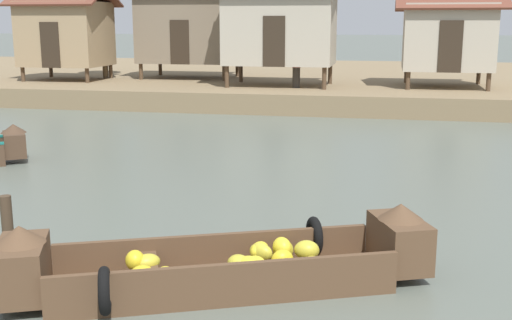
# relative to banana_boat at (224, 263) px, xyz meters

# --- Properties ---
(ground_plane) EXTENTS (300.00, 300.00, 0.00)m
(ground_plane) POSITION_rel_banana_boat_xyz_m (-0.39, 4.48, -0.32)
(ground_plane) COLOR #596056
(riverbank_strip) EXTENTS (160.00, 20.00, 0.71)m
(riverbank_strip) POSITION_rel_banana_boat_xyz_m (-0.39, 24.24, 0.04)
(riverbank_strip) COLOR #7F6B4C
(riverbank_strip) RESTS_ON ground
(banana_boat) EXTENTS (4.98, 2.81, 0.92)m
(banana_boat) POSITION_rel_banana_boat_xyz_m (0.00, 0.00, 0.00)
(banana_boat) COLOR brown
(banana_boat) RESTS_ON ground
(stilt_house_left) EXTENTS (3.94, 3.14, 3.91)m
(stilt_house_left) POSITION_rel_banana_boat_xyz_m (-11.42, 18.11, 2.37)
(stilt_house_left) COLOR #4C3826
(stilt_house_left) RESTS_ON riverbank_strip
(stilt_house_mid_left) EXTENTS (4.73, 3.27, 4.29)m
(stilt_house_mid_left) POSITION_rel_banana_boat_xyz_m (-6.64, 20.03, 2.61)
(stilt_house_mid_left) COLOR #4C3826
(stilt_house_mid_left) RESTS_ON riverbank_strip
(stilt_house_mid_right) EXTENTS (4.72, 3.22, 4.12)m
(stilt_house_mid_right) POSITION_rel_banana_boat_xyz_m (-2.25, 17.43, 2.62)
(stilt_house_mid_right) COLOR #4C3826
(stilt_house_mid_right) RESTS_ON riverbank_strip
(stilt_house_right) EXTENTS (3.86, 3.56, 3.90)m
(stilt_house_right) POSITION_rel_banana_boat_xyz_m (3.90, 18.22, 2.32)
(stilt_house_right) COLOR #4C3826
(stilt_house_right) RESTS_ON riverbank_strip
(vendor_person) EXTENTS (0.44, 0.44, 1.66)m
(vendor_person) POSITION_rel_banana_boat_xyz_m (-1.52, 16.74, 1.32)
(vendor_person) COLOR #332D28
(vendor_person) RESTS_ON riverbank_strip
(mooring_post) EXTENTS (0.14, 0.14, 1.02)m
(mooring_post) POSITION_rel_banana_boat_xyz_m (-2.75, -0.09, 0.19)
(mooring_post) COLOR #423323
(mooring_post) RESTS_ON ground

